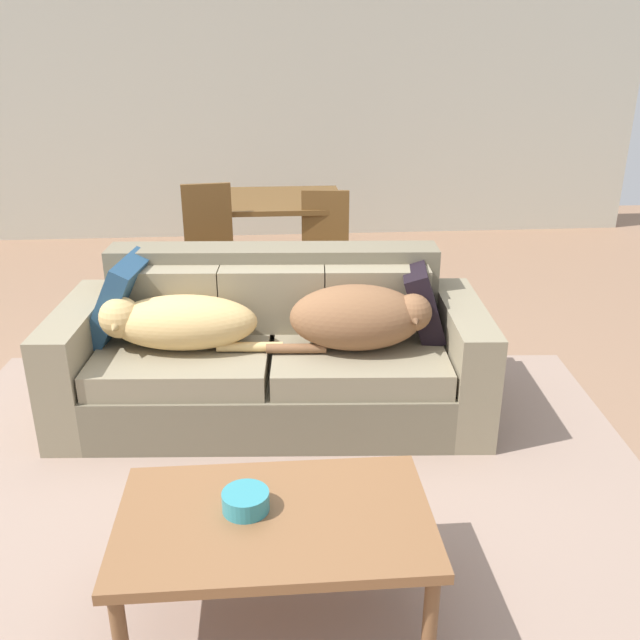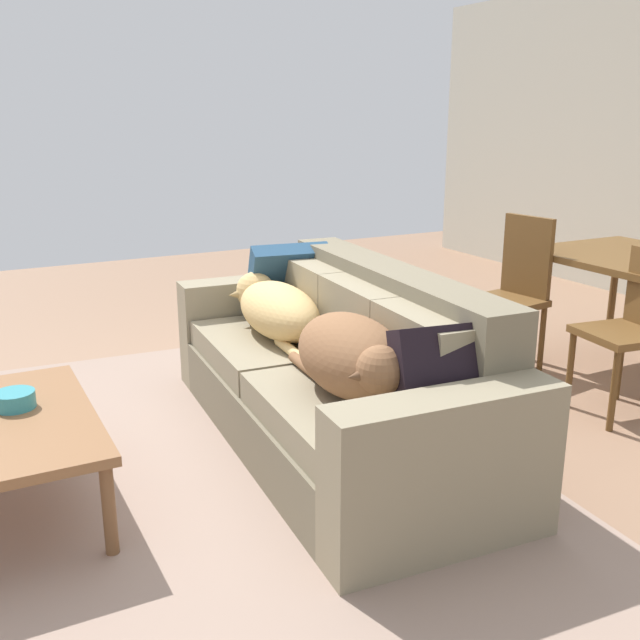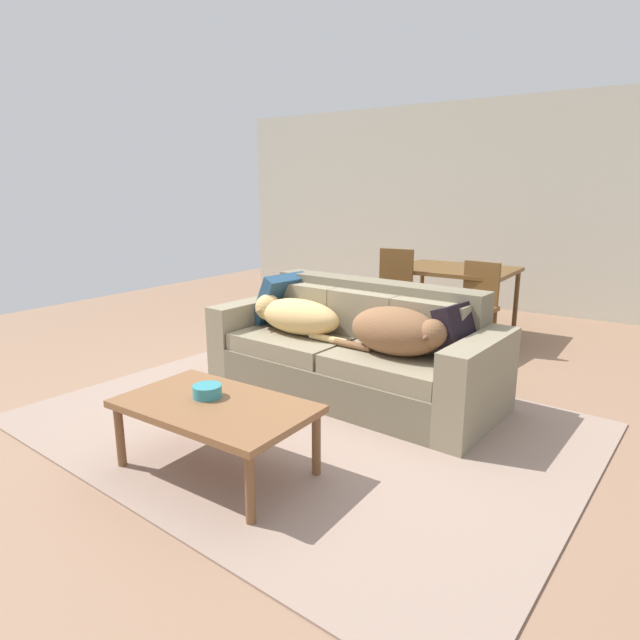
% 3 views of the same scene
% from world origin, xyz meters
% --- Properties ---
extents(ground_plane, '(10.00, 10.00, 0.00)m').
position_xyz_m(ground_plane, '(0.00, 0.00, 0.00)').
color(ground_plane, '#906C53').
extents(back_partition, '(8.00, 0.12, 2.70)m').
position_xyz_m(back_partition, '(0.00, 4.00, 1.35)').
color(back_partition, beige).
rests_on(back_partition, ground).
extents(area_rug, '(3.73, 2.90, 0.01)m').
position_xyz_m(area_rug, '(0.13, -0.50, 0.01)').
color(area_rug, gray).
rests_on(area_rug, ground).
extents(couch, '(2.32, 1.08, 0.86)m').
position_xyz_m(couch, '(0.13, 0.20, 0.33)').
color(couch, '#6F6650').
rests_on(couch, ground).
extents(dog_on_left_cushion, '(0.94, 0.40, 0.29)m').
position_xyz_m(dog_on_left_cushion, '(-0.36, 0.09, 0.58)').
color(dog_on_left_cushion, tan).
rests_on(dog_on_left_cushion, couch).
extents(dog_on_right_cushion, '(0.85, 0.43, 0.34)m').
position_xyz_m(dog_on_right_cushion, '(0.59, 0.01, 0.61)').
color(dog_on_right_cushion, brown).
rests_on(dog_on_right_cushion, couch).
extents(throw_pillow_by_left_arm, '(0.36, 0.49, 0.45)m').
position_xyz_m(throw_pillow_by_left_arm, '(-0.68, 0.31, 0.64)').
color(throw_pillow_by_left_arm, navy).
rests_on(throw_pillow_by_left_arm, couch).
extents(throw_pillow_by_right_arm, '(0.30, 0.42, 0.41)m').
position_xyz_m(throw_pillow_by_right_arm, '(0.96, 0.20, 0.61)').
color(throw_pillow_by_right_arm, black).
rests_on(throw_pillow_by_right_arm, couch).
extents(coffee_table, '(1.08, 0.65, 0.41)m').
position_xyz_m(coffee_table, '(0.12, -1.30, 0.37)').
color(coffee_table, brown).
rests_on(coffee_table, ground).
extents(bowl_on_coffee_table, '(0.16, 0.16, 0.07)m').
position_xyz_m(bowl_on_coffee_table, '(0.02, -1.26, 0.45)').
color(bowl_on_coffee_table, teal).
rests_on(bowl_on_coffee_table, coffee_table).
extents(dining_table, '(1.22, 0.95, 0.74)m').
position_xyz_m(dining_table, '(0.13, 2.32, 0.67)').
color(dining_table, brown).
rests_on(dining_table, ground).
extents(dining_chair_near_left, '(0.45, 0.45, 0.97)m').
position_xyz_m(dining_chair_near_left, '(-0.30, 1.69, 0.53)').
color(dining_chair_near_left, brown).
rests_on(dining_chair_near_left, ground).
extents(dining_chair_near_right, '(0.45, 0.45, 0.89)m').
position_xyz_m(dining_chair_near_right, '(0.55, 1.75, 0.50)').
color(dining_chair_near_right, brown).
rests_on(dining_chair_near_right, ground).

